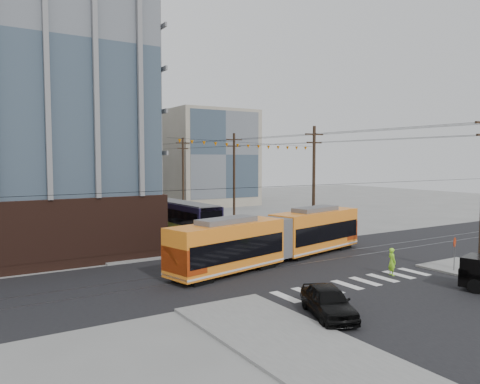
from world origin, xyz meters
The scene contains 13 objects.
ground centered at (0.00, 0.00, 0.00)m, with size 160.00×160.00×0.00m, color slate.
bg_bldg_ne_near centered at (16.00, 48.00, 8.00)m, with size 14.00×14.00×16.00m, color gray.
bg_bldg_ne_far centered at (18.00, 68.00, 7.00)m, with size 16.00×16.00×14.00m, color #8C99A5.
utility_pole_far centered at (8.50, 56.00, 5.50)m, with size 0.30×0.30×11.00m, color black.
streetcar centered at (-0.76, 4.59, 1.85)m, with size 19.15×2.69×3.69m, color orange, non-canonical shape.
city_bus centered at (-1.57, 20.14, 1.77)m, with size 2.71×12.51×3.55m, color black, non-canonical shape.
black_sedan centered at (-5.80, -6.75, 0.78)m, with size 1.85×4.59×1.57m, color black.
parked_car_silver centered at (-4.99, 11.88, 0.82)m, with size 1.73×4.97×1.64m, color #A3AEBE.
parked_car_white centered at (-4.95, 19.65, 0.73)m, with size 2.04×5.02×1.46m, color silver.
parked_car_grey centered at (-6.01, 24.48, 0.58)m, with size 1.93×4.19×1.16m, color slate.
pedestrian centered at (3.50, -2.83, 0.93)m, with size 0.68×0.45×1.87m, color #9CF52B.
stop_sign centered at (7.80, -4.55, 1.14)m, with size 0.69×0.69×2.28m, color #A31F00, non-canonical shape.
jersey_barrier centered at (8.30, 11.44, 0.38)m, with size 0.86×3.83×0.77m, color gray.
Camera 1 is at (-21.52, -23.76, 7.84)m, focal length 35.00 mm.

